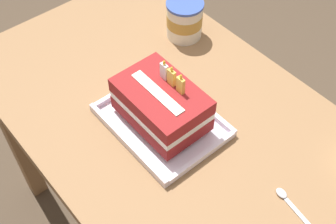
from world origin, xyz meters
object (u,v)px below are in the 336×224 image
Objects in this scene: foil_tray at (162,122)px; birthday_cake at (162,105)px; ice_cream_tub at (184,19)px; serving_spoon_near_tray at (291,204)px.

foil_tray is 0.07m from birthday_cake.
birthday_cake is (-0.00, 0.00, 0.07)m from foil_tray.
birthday_cake is 1.90× the size of ice_cream_tub.
ice_cream_tub is (-0.23, 0.27, -0.02)m from birthday_cake.
ice_cream_tub reaches higher than foil_tray.
ice_cream_tub is (-0.23, 0.27, 0.05)m from foil_tray.
birthday_cake reaches higher than ice_cream_tub.
serving_spoon_near_tray is (0.59, -0.20, -0.06)m from ice_cream_tub.
ice_cream_tub is 0.75× the size of serving_spoon_near_tray.
serving_spoon_near_tray is at bearing -18.83° from ice_cream_tub.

